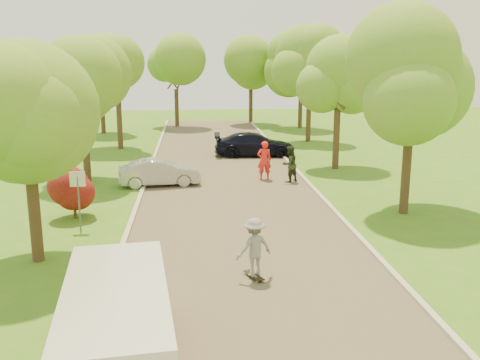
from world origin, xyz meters
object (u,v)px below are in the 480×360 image
object	(u,v)px
dark_sedan	(255,144)
skateboarder	(254,247)
silver_sedan	(159,173)
longboard	(254,276)
street_sign	(78,188)
minivan	(117,329)
person_striped	(264,160)
person_olive	(289,164)

from	to	relation	value
dark_sedan	skateboarder	world-z (taller)	skateboarder
silver_sedan	dark_sedan	xyz separation A→B (m)	(5.60, 7.66, 0.09)
longboard	street_sign	bearing A→B (deg)	-64.14
minivan	person_striped	bearing A→B (deg)	66.74
longboard	skateboarder	distance (m)	0.86
silver_sedan	dark_sedan	world-z (taller)	dark_sedan
silver_sedan	skateboarder	world-z (taller)	skateboarder
dark_sedan	skateboarder	bearing A→B (deg)	176.08
minivan	dark_sedan	world-z (taller)	minivan
dark_sedan	skateboarder	distance (m)	19.53
street_sign	dark_sedan	distance (m)	16.54
minivan	longboard	distance (m)	5.57
skateboarder	person_olive	world-z (taller)	person_olive
minivan	skateboarder	size ratio (longest dim) A/B	3.12
minivan	longboard	xyz separation A→B (m)	(3.21, 4.46, -0.90)
minivan	person_striped	xyz separation A→B (m)	(5.20, 17.04, 0.01)
silver_sedan	person_olive	distance (m)	6.49
person_olive	longboard	bearing A→B (deg)	41.79
minivan	skateboarder	world-z (taller)	minivan
silver_sedan	person_olive	bearing A→B (deg)	-95.36
skateboarder	person_striped	xyz separation A→B (m)	(1.99, 12.58, 0.05)
street_sign	minivan	world-z (taller)	street_sign
silver_sedan	person_olive	world-z (taller)	person_olive
dark_sedan	longboard	world-z (taller)	dark_sedan
street_sign	longboard	bearing A→B (deg)	-40.69
silver_sedan	person_striped	distance (m)	5.38
minivan	silver_sedan	world-z (taller)	minivan
street_sign	person_striped	world-z (taller)	street_sign
silver_sedan	longboard	distance (m)	12.20
dark_sedan	person_striped	distance (m)	6.82
longboard	person_olive	distance (m)	12.32
street_sign	longboard	size ratio (longest dim) A/B	2.45
street_sign	skateboarder	xyz separation A→B (m)	(5.81, -4.99, -0.61)
street_sign	person_olive	xyz separation A→B (m)	(8.98, 6.89, -0.64)
silver_sedan	person_striped	xyz separation A→B (m)	(5.30, 0.86, 0.35)
minivan	skateboarder	distance (m)	5.50
person_striped	longboard	bearing A→B (deg)	79.86
silver_sedan	street_sign	bearing A→B (deg)	152.91
skateboarder	person_striped	distance (m)	12.74
minivan	dark_sedan	distance (m)	24.48
dark_sedan	person_striped	world-z (taller)	person_striped
skateboarder	person_olive	distance (m)	12.30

